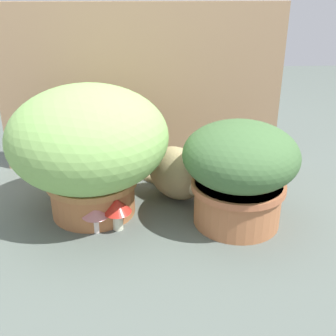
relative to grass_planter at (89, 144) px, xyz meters
name	(u,v)px	position (x,y,z in m)	size (l,w,h in m)	color
ground_plane	(142,218)	(0.19, -0.06, -0.28)	(6.00, 6.00, 0.00)	#545E57
cardboard_backdrop	(140,90)	(0.19, 0.44, 0.09)	(1.28, 0.03, 0.75)	tan
grass_planter	(89,144)	(0.00, 0.00, 0.00)	(0.58, 0.58, 0.50)	#AD6B3F
leafy_planter	(239,170)	(0.54, -0.10, -0.07)	(0.41, 0.41, 0.39)	#B06C43
cat	(180,172)	(0.34, 0.09, -0.16)	(0.31, 0.34, 0.32)	tan
mushroom_ornament_red	(117,208)	(0.10, -0.13, -0.19)	(0.10, 0.10, 0.12)	#E6EAC9
mushroom_ornament_pink	(95,212)	(0.02, -0.14, -0.20)	(0.10, 0.10, 0.11)	silver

